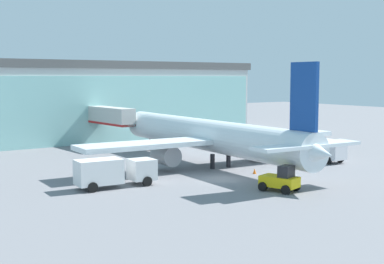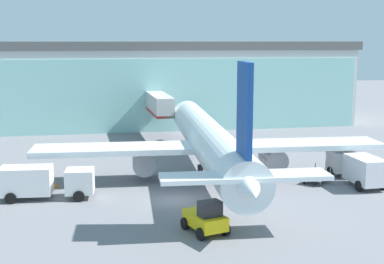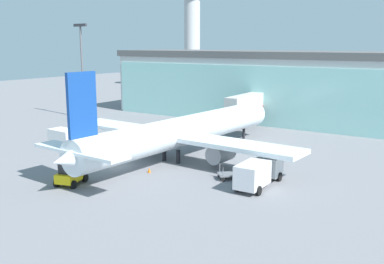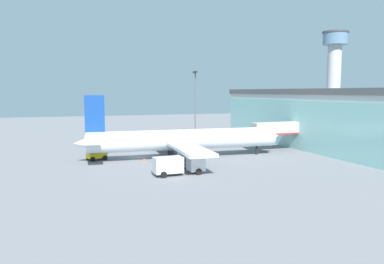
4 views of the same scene
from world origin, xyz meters
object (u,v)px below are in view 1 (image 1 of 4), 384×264
object	(u,v)px
airplane	(210,136)
pushback_tug	(281,180)
baggage_cart	(293,158)
safety_cone_nose	(255,171)
fuel_truck	(318,149)
catering_truck	(113,171)
safety_cone_wingtip	(106,178)
jet_bridge	(107,117)

from	to	relation	value
airplane	pushback_tug	bearing A→B (deg)	170.52
airplane	baggage_cart	world-z (taller)	airplane
safety_cone_nose	pushback_tug	bearing A→B (deg)	-114.55
fuel_truck	pushback_tug	distance (m)	18.49
catering_truck	fuel_truck	size ratio (longest dim) A/B	0.99
safety_cone_nose	baggage_cart	bearing A→B (deg)	20.72
safety_cone_wingtip	pushback_tug	bearing A→B (deg)	-49.07
airplane	baggage_cart	bearing A→B (deg)	-110.07
fuel_truck	baggage_cart	xyz separation A→B (m)	(-3.36, 0.69, -0.97)
baggage_cart	safety_cone_nose	bearing A→B (deg)	-24.77
baggage_cart	safety_cone_wingtip	world-z (taller)	baggage_cart
airplane	safety_cone_nose	distance (m)	7.51
catering_truck	safety_cone_wingtip	distance (m)	3.39
airplane	safety_cone_nose	world-z (taller)	airplane
pushback_tug	safety_cone_nose	xyz separation A→B (m)	(3.54, 7.74, -0.70)
airplane	catering_truck	xyz separation A→B (m)	(-14.29, -5.14, -1.84)
catering_truck	fuel_truck	bearing A→B (deg)	4.06
airplane	catering_truck	distance (m)	15.30
fuel_truck	pushback_tug	world-z (taller)	fuel_truck
airplane	baggage_cart	distance (m)	10.29
baggage_cart	airplane	bearing A→B (deg)	-66.95
fuel_truck	safety_cone_nose	size ratio (longest dim) A/B	13.51
baggage_cart	safety_cone_wingtip	distance (m)	22.94
airplane	fuel_truck	world-z (taller)	airplane
airplane	fuel_truck	distance (m)	13.42
fuel_truck	safety_cone_wingtip	xyz separation A→B (m)	(-26.24, 2.28, -1.19)
catering_truck	fuel_truck	distance (m)	26.88
pushback_tug	safety_cone_nose	world-z (taller)	pushback_tug
safety_cone_nose	airplane	bearing A→B (deg)	96.20
jet_bridge	airplane	bearing A→B (deg)	-176.24
jet_bridge	catering_truck	bearing A→B (deg)	153.09
baggage_cart	safety_cone_wingtip	xyz separation A→B (m)	(-22.88, 1.59, -0.23)
catering_truck	pushback_tug	size ratio (longest dim) A/B	2.04
catering_truck	safety_cone_nose	bearing A→B (deg)	-4.10
jet_bridge	safety_cone_wingtip	size ratio (longest dim) A/B	22.55
safety_cone_nose	catering_truck	bearing A→B (deg)	173.60
jet_bridge	catering_truck	distance (m)	29.24
safety_cone_wingtip	catering_truck	bearing A→B (deg)	-101.34
jet_bridge	safety_cone_wingtip	world-z (taller)	jet_bridge
pushback_tug	jet_bridge	bearing A→B (deg)	-19.01
pushback_tug	safety_cone_wingtip	bearing A→B (deg)	21.81
pushback_tug	fuel_truck	bearing A→B (deg)	-75.39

